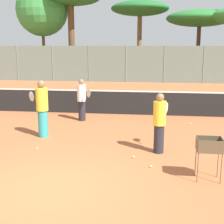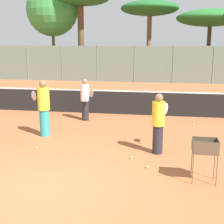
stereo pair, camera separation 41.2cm
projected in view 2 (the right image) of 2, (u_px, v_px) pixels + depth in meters
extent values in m
plane|color=#B26038|center=(45.00, 189.00, 6.73)|extent=(80.00, 80.00, 0.00)
cube|color=black|center=(108.00, 103.00, 13.87)|extent=(11.62, 0.01, 1.01)
cube|color=white|center=(108.00, 91.00, 13.76)|extent=(11.62, 0.02, 0.06)
cylinder|color=slate|center=(27.00, 63.00, 26.59)|extent=(0.08, 0.08, 2.91)
cylinder|color=slate|center=(62.00, 63.00, 26.09)|extent=(0.08, 0.08, 2.91)
cylinder|color=slate|center=(97.00, 64.00, 25.59)|extent=(0.08, 0.08, 2.91)
cylinder|color=slate|center=(134.00, 64.00, 25.09)|extent=(0.08, 0.08, 2.91)
cylinder|color=slate|center=(173.00, 65.00, 24.59)|extent=(0.08, 0.08, 2.91)
cylinder|color=slate|center=(213.00, 65.00, 24.08)|extent=(0.08, 0.08, 2.91)
cube|color=slate|center=(134.00, 64.00, 25.09)|extent=(24.44, 0.01, 2.91)
cylinder|color=brown|center=(81.00, 43.00, 27.57)|extent=(0.55, 0.55, 6.27)
cylinder|color=brown|center=(149.00, 47.00, 28.43)|extent=(0.42, 0.42, 5.50)
ellipsoid|color=#1E6028|center=(150.00, 8.00, 27.71)|extent=(5.18, 5.18, 1.30)
cylinder|color=brown|center=(208.00, 53.00, 27.68)|extent=(0.35, 0.35, 4.53)
ellipsoid|color=#28722D|center=(210.00, 18.00, 27.03)|extent=(5.84, 5.84, 1.46)
cylinder|color=brown|center=(54.00, 52.00, 28.41)|extent=(0.26, 0.26, 4.60)
sphere|color=#388E42|center=(52.00, 10.00, 27.62)|extent=(4.53, 4.53, 4.53)
cylinder|color=#26262D|center=(85.00, 111.00, 12.72)|extent=(0.29, 0.29, 0.81)
cylinder|color=white|center=(85.00, 93.00, 12.56)|extent=(0.35, 0.35, 0.67)
sphere|color=#8C6647|center=(85.00, 82.00, 12.46)|extent=(0.22, 0.22, 0.22)
cylinder|color=black|center=(89.00, 98.00, 12.30)|extent=(0.12, 0.13, 0.27)
ellipsoid|color=silver|center=(91.00, 93.00, 12.11)|extent=(0.29, 0.31, 0.43)
cylinder|color=#26262D|center=(158.00, 139.00, 8.85)|extent=(0.29, 0.29, 0.82)
cylinder|color=yellow|center=(159.00, 114.00, 8.69)|extent=(0.36, 0.36, 0.68)
sphere|color=#8C6647|center=(159.00, 98.00, 8.59)|extent=(0.22, 0.22, 0.22)
cylinder|color=black|center=(163.00, 117.00, 9.02)|extent=(0.08, 0.15, 0.27)
ellipsoid|color=silver|center=(166.00, 109.00, 9.13)|extent=(0.18, 0.38, 0.43)
cylinder|color=teal|center=(45.00, 123.00, 10.53)|extent=(0.32, 0.32, 0.91)
cylinder|color=yellow|center=(43.00, 99.00, 10.35)|extent=(0.40, 0.40, 0.75)
sphere|color=#8C6647|center=(43.00, 84.00, 10.25)|extent=(0.25, 0.25, 0.25)
cylinder|color=black|center=(37.00, 103.00, 10.65)|extent=(0.14, 0.10, 0.27)
ellipsoid|color=silver|center=(34.00, 96.00, 10.73)|extent=(0.35, 0.24, 0.43)
cylinder|color=brown|center=(193.00, 169.00, 6.90)|extent=(0.02, 0.02, 0.70)
cylinder|color=brown|center=(217.00, 171.00, 6.81)|extent=(0.02, 0.02, 0.70)
cylinder|color=brown|center=(192.00, 163.00, 7.25)|extent=(0.02, 0.02, 0.70)
cylinder|color=brown|center=(214.00, 165.00, 7.16)|extent=(0.02, 0.02, 0.70)
cube|color=brown|center=(205.00, 152.00, 6.95)|extent=(0.55, 0.40, 0.01)
cube|color=brown|center=(206.00, 149.00, 6.73)|extent=(0.55, 0.01, 0.30)
cube|color=brown|center=(204.00, 143.00, 7.11)|extent=(0.55, 0.01, 0.30)
cube|color=brown|center=(193.00, 145.00, 6.97)|extent=(0.01, 0.40, 0.30)
cube|color=brown|center=(218.00, 146.00, 6.88)|extent=(0.01, 0.40, 0.30)
sphere|color=#D1E54C|center=(207.00, 149.00, 6.86)|extent=(0.07, 0.07, 0.07)
sphere|color=#D1E54C|center=(206.00, 151.00, 6.88)|extent=(0.07, 0.07, 0.07)
sphere|color=#D1E54C|center=(197.00, 146.00, 7.10)|extent=(0.07, 0.07, 0.07)
sphere|color=#D1E54C|center=(215.00, 153.00, 6.80)|extent=(0.07, 0.07, 0.07)
sphere|color=#D1E54C|center=(207.00, 148.00, 7.07)|extent=(0.07, 0.07, 0.07)
sphere|color=#D1E54C|center=(200.00, 147.00, 7.00)|extent=(0.07, 0.07, 0.07)
sphere|color=#D1E54C|center=(209.00, 150.00, 6.79)|extent=(0.07, 0.07, 0.07)
sphere|color=#D1E54C|center=(197.00, 151.00, 6.89)|extent=(0.07, 0.07, 0.07)
sphere|color=#D1E54C|center=(215.00, 151.00, 6.90)|extent=(0.07, 0.07, 0.07)
sphere|color=#D1E54C|center=(216.00, 153.00, 6.79)|extent=(0.07, 0.07, 0.07)
sphere|color=#D1E54C|center=(210.00, 152.00, 6.86)|extent=(0.07, 0.07, 0.07)
sphere|color=#D1E54C|center=(203.00, 146.00, 7.08)|extent=(0.07, 0.07, 0.07)
sphere|color=#D1E54C|center=(211.00, 150.00, 6.99)|extent=(0.07, 0.07, 0.07)
sphere|color=#D1E54C|center=(214.00, 151.00, 6.91)|extent=(0.07, 0.07, 0.07)
sphere|color=#D1E54C|center=(194.00, 125.00, 11.94)|extent=(0.07, 0.07, 0.07)
sphere|color=#D1E54C|center=(37.00, 148.00, 9.30)|extent=(0.07, 0.07, 0.07)
sphere|color=#D1E54C|center=(132.00, 157.00, 8.53)|extent=(0.07, 0.07, 0.07)
sphere|color=#D1E54C|center=(202.00, 137.00, 10.37)|extent=(0.07, 0.07, 0.07)
sphere|color=#D1E54C|center=(148.00, 167.00, 7.85)|extent=(0.07, 0.07, 0.07)
cube|color=white|center=(214.00, 74.00, 27.96)|extent=(4.20, 1.70, 0.90)
cube|color=#33383D|center=(213.00, 65.00, 27.82)|extent=(2.20, 1.50, 0.70)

